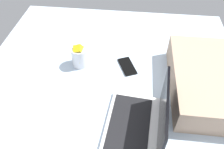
% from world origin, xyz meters
% --- Properties ---
extents(bed_mattress, '(1.80, 1.40, 0.18)m').
position_xyz_m(bed_mattress, '(0.00, 0.00, 0.09)').
color(bed_mattress, silver).
rests_on(bed_mattress, ground).
extents(laptop, '(0.35, 0.26, 0.23)m').
position_xyz_m(laptop, '(0.07, 0.16, 0.22)').
color(laptop, silver).
rests_on(laptop, bed_mattress).
extents(snack_cup, '(0.09, 0.09, 0.14)m').
position_xyz_m(snack_cup, '(-0.30, -0.18, 0.24)').
color(snack_cup, silver).
rests_on(snack_cup, bed_mattress).
extents(cell_phone, '(0.16, 0.12, 0.01)m').
position_xyz_m(cell_phone, '(-0.31, 0.08, 0.18)').
color(cell_phone, black).
rests_on(cell_phone, bed_mattress).
extents(pillow, '(0.52, 0.36, 0.13)m').
position_xyz_m(pillow, '(-0.19, 0.48, 0.24)').
color(pillow, tan).
rests_on(pillow, bed_mattress).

